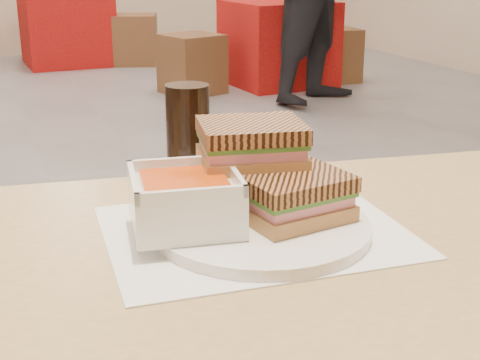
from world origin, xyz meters
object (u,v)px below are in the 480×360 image
object	(u,v)px
bg_chair_2r	(134,39)
plate	(262,227)
main_table	(324,342)
bg_table_1	(278,43)
soup_bowl	(185,202)
bg_table_2	(67,27)
cola_glass	(188,131)
bg_chair_1l	(192,64)
bg_chair_1r	(333,55)
panini_lower	(293,196)

from	to	relation	value
bg_chair_2r	plate	bearing A→B (deg)	-101.34
main_table	bg_table_1	world-z (taller)	main_table
main_table	soup_bowl	world-z (taller)	soup_bowl
soup_bowl	bg_table_1	xyz separation A→B (m)	(2.17, 4.46, -0.45)
soup_bowl	bg_table_2	world-z (taller)	soup_bowl
plate	soup_bowl	xyz separation A→B (m)	(-0.09, 0.02, 0.04)
soup_bowl	bg_chair_2r	world-z (taller)	soup_bowl
bg_table_2	soup_bowl	bearing A→B (deg)	-96.23
plate	bg_table_2	bearing A→B (deg)	84.64
soup_bowl	bg_chair_2r	distance (m)	6.10
cola_glass	bg_table_1	xyz separation A→B (m)	(2.10, 4.23, -0.48)
main_table	bg_chair_1l	world-z (taller)	main_table
main_table	cola_glass	bearing A→B (deg)	100.01
bg_chair_1r	plate	bearing A→B (deg)	-120.14
bg_table_2	cola_glass	bearing A→B (deg)	-95.74
soup_bowl	bg_table_1	bearing A→B (deg)	64.04
soup_bowl	bg_chair_1l	world-z (taller)	soup_bowl
soup_bowl	panini_lower	distance (m)	0.14
plate	main_table	bearing A→B (deg)	-63.41
soup_bowl	cola_glass	world-z (taller)	cola_glass
cola_glass	bg_chair_1r	bearing A→B (deg)	58.20
plate	panini_lower	world-z (taller)	panini_lower
plate	panini_lower	size ratio (longest dim) A/B	1.89
main_table	plate	size ratio (longest dim) A/B	4.71
bg_chair_1r	bg_chair_2r	world-z (taller)	bg_chair_2r
soup_bowl	bg_chair_1r	xyz separation A→B (m)	(2.67, 4.41, -0.57)
soup_bowl	cola_glass	size ratio (longest dim) A/B	1.02
soup_bowl	bg_chair_2r	xyz separation A→B (m)	(1.29, 5.93, -0.56)
soup_bowl	bg_chair_1r	world-z (taller)	soup_bowl
cola_glass	bg_table_2	world-z (taller)	cola_glass
main_table	bg_chair_1r	distance (m)	5.20
bg_chair_2r	main_table	bearing A→B (deg)	-100.76
bg_chair_1r	bg_table_2	bearing A→B (deg)	138.42
plate	bg_chair_1l	world-z (taller)	plate
bg_table_1	soup_bowl	bearing A→B (deg)	-115.96
plate	bg_chair_1l	bearing A→B (deg)	73.59
panini_lower	bg_table_1	size ratio (longest dim) A/B	0.17
cola_glass	soup_bowl	bearing A→B (deg)	-108.29
panini_lower	bg_chair_1l	size ratio (longest dim) A/B	0.28
bg_table_2	bg_chair_2r	xyz separation A→B (m)	(0.61, -0.25, -0.12)
cola_glass	bg_table_1	bearing A→B (deg)	63.64
bg_table_1	bg_table_2	distance (m)	2.28
soup_bowl	bg_table_2	distance (m)	6.24
main_table	panini_lower	distance (m)	0.18
bg_table_1	panini_lower	bearing A→B (deg)	-114.43
plate	bg_chair_1l	xyz separation A→B (m)	(1.29, 4.38, -0.53)
bg_table_1	main_table	bearing A→B (deg)	-113.98
cola_glass	bg_chair_1l	world-z (taller)	cola_glass
bg_chair_1l	bg_chair_1r	xyz separation A→B (m)	(1.29, 0.06, -0.01)
soup_bowl	bg_chair_1l	size ratio (longest dim) A/B	0.29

